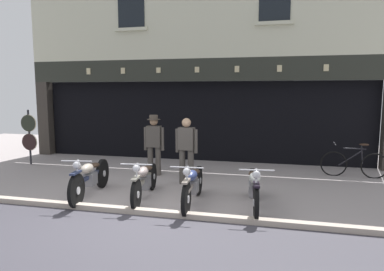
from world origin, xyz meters
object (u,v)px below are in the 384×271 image
Objects in this scene: salesman_left at (154,142)px; motorcycle_center_right at (254,187)px; leaning_bicycle at (354,163)px; advert_board_far at (339,109)px; motorcycle_center_left at (145,180)px; tyre_sign_pole at (29,133)px; motorcycle_left at (90,177)px; advert_board_near at (300,108)px; motorcycle_center at (193,184)px; shopkeeper_center at (186,148)px.

motorcycle_center_right is at bearing 139.76° from salesman_left.
advert_board_far is at bearing 12.09° from leaning_bicycle.
tyre_sign_pole is (-4.79, 2.50, 0.57)m from motorcycle_center_left.
motorcycle_left reaches higher than motorcycle_center_right.
motorcycle_left is at bearing -1.91° from motorcycle_center_left.
motorcycle_left is 1.29× the size of salesman_left.
salesman_left is at bearing -154.77° from advert_board_far.
motorcycle_center_left is 2.29× the size of advert_board_near.
motorcycle_center_left is (1.21, 0.12, -0.02)m from motorcycle_left.
advert_board_near reaches higher than tyre_sign_pole.
motorcycle_center reaches higher than motorcycle_center_right.
tyre_sign_pole is (-4.26, 0.43, 0.06)m from salesman_left.
shopkeeper_center reaches higher than motorcycle_center_left.
leaning_bicycle is (4.17, 1.74, -0.54)m from shopkeeper_center.
motorcycle_left is 1.21m from motorcycle_center_left.
motorcycle_left is 2.34m from salesman_left.
shopkeeper_center is 1.49× the size of advert_board_far.
advert_board_near reaches higher than salesman_left.
tyre_sign_pole is 1.92× the size of advert_board_near.
shopkeeper_center is 0.96× the size of tyre_sign_pole.
motorcycle_center is 5.88m from advert_board_far.
motorcycle_center_left is at bearing -135.51° from advert_board_far.
motorcycle_left is at bearing -135.20° from advert_board_near.
leaning_bicycle is at bearing -159.38° from motorcycle_left.
shopkeeper_center is at bearing 143.26° from salesman_left.
shopkeeper_center reaches higher than motorcycle_center_right.
advert_board_far is at bearing 11.80° from tyre_sign_pole.
salesman_left is at bearing -56.89° from motorcycle_center.
leaning_bicycle is at bearing 3.59° from tyre_sign_pole.
motorcycle_center is 5.30m from advert_board_near.
motorcycle_center_right is at bearing 171.94° from motorcycle_center_left.
motorcycle_left is 1.29× the size of shopkeeper_center.
advert_board_far is (5.05, 2.38, 0.82)m from salesman_left.
motorcycle_center_left is 1.55m from shopkeeper_center.
tyre_sign_pole is 9.57m from leaning_bicycle.
tyre_sign_pole is at bearing -8.37° from shopkeeper_center.
shopkeeper_center is at bearing 115.81° from leaning_bicycle.
salesman_left is (-1.60, 2.19, 0.50)m from motorcycle_center.
motorcycle_center_right reaches higher than motorcycle_center_left.
advert_board_far is (9.31, 1.95, 0.76)m from tyre_sign_pole.
motorcycle_center is 1.83× the size of advert_board_far.
motorcycle_center reaches higher than motorcycle_center_left.
salesman_left reaches higher than leaning_bicycle.
advert_board_near is (2.83, 3.09, 0.85)m from shopkeeper_center.
advert_board_far is at bearing -130.00° from motorcycle_center.
motorcycle_left is 2.28m from motorcycle_center.
leaning_bicycle is at bearing -81.05° from advert_board_far.
salesman_left is 0.97× the size of leaning_bicycle.
motorcycle_left is at bearing 69.05° from salesman_left.
advert_board_near is 1.13m from advert_board_far.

